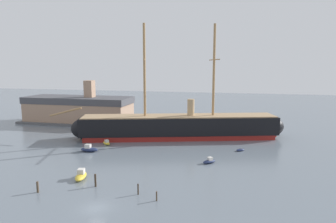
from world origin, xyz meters
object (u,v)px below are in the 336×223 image
mooring_piling_right_pair (138,189)px  mooring_piling_midwater (95,180)px  seagull_in_flight (97,86)px  motorboat_mid_right (209,161)px  motorboat_mid_left (89,149)px  motorboat_foreground_left (81,176)px  mooring_piling_left_pair (38,187)px  mooring_piling_nearest (157,196)px  motorboat_distant_centre (185,125)px  motorboat_far_right (269,136)px  dockside_warehouse_left (79,110)px  dinghy_alongside_stern (240,150)px  tall_ship (179,126)px  motorboat_alongside_bow (107,143)px

mooring_piling_right_pair → mooring_piling_midwater: 8.71m
seagull_in_flight → mooring_piling_midwater: bearing=-67.4°
motorboat_mid_right → mooring_piling_right_pair: mooring_piling_right_pair is taller
motorboat_mid_left → mooring_piling_right_pair: motorboat_mid_left is taller
motorboat_foreground_left → mooring_piling_left_pair: bearing=-119.1°
mooring_piling_nearest → mooring_piling_right_pair: 4.03m
motorboat_distant_centre → motorboat_far_right: bearing=-20.2°
motorboat_mid_right → motorboat_distant_centre: 39.66m
mooring_piling_left_pair → seagull_in_flight: (2.92, 18.14, 16.26)m
motorboat_foreground_left → dockside_warehouse_left: 59.98m
mooring_piling_left_pair → dinghy_alongside_stern: bearing=44.5°
seagull_in_flight → dockside_warehouse_left: bearing=124.6°
mooring_piling_nearest → dockside_warehouse_left: size_ratio=0.04×
tall_ship → motorboat_foreground_left: 38.42m
mooring_piling_midwater → mooring_piling_nearest: bearing=-13.9°
motorboat_mid_right → motorboat_alongside_bow: motorboat_alongside_bow is taller
tall_ship → dinghy_alongside_stern: 20.72m
motorboat_mid_left → mooring_piling_nearest: 33.35m
dockside_warehouse_left → motorboat_alongside_bow: bearing=-49.1°
motorboat_far_right → mooring_piling_left_pair: size_ratio=2.57×
motorboat_mid_left → motorboat_distant_centre: motorboat_mid_left is taller
mooring_piling_nearest → motorboat_far_right: bearing=65.8°
motorboat_distant_centre → dinghy_alongside_stern: bearing=-54.4°
motorboat_alongside_bow → mooring_piling_nearest: 37.87m
tall_ship → motorboat_foreground_left: tall_ship is taller
motorboat_alongside_bow → dinghy_alongside_stern: (36.07, 1.88, -0.19)m
motorboat_alongside_bow → seagull_in_flight: seagull_in_flight is taller
motorboat_alongside_bow → mooring_piling_right_pair: (18.94, -28.76, 0.46)m
tall_ship → motorboat_alongside_bow: tall_ship is taller
mooring_piling_midwater → dockside_warehouse_left: size_ratio=0.05×
motorboat_mid_right → dinghy_alongside_stern: 13.32m
dinghy_alongside_stern → motorboat_mid_left: bearing=-166.3°
motorboat_mid_right → mooring_piling_left_pair: size_ratio=1.68×
motorboat_alongside_bow → mooring_piling_left_pair: size_ratio=1.74×
motorboat_mid_left → mooring_piling_nearest: bearing=-43.8°
motorboat_foreground_left → motorboat_far_right: 57.59m
motorboat_distant_centre → mooring_piling_midwater: 55.99m
motorboat_mid_left → mooring_piling_nearest: size_ratio=2.88×
tall_ship → seagull_in_flight: bearing=-117.8°
mooring_piling_left_pair → seagull_in_flight: 24.54m
mooring_piling_midwater → motorboat_mid_right: bearing=43.3°
motorboat_distant_centre → mooring_piling_nearest: (5.46, -58.62, 0.17)m
motorboat_distant_centre → mooring_piling_left_pair: (-15.40, -60.12, 0.34)m
motorboat_mid_left → dinghy_alongside_stern: 38.61m
dinghy_alongside_stern → mooring_piling_midwater: bearing=-131.4°
mooring_piling_midwater → motorboat_distant_centre: bearing=83.0°
motorboat_mid_right → mooring_piling_left_pair: bearing=-140.8°
dinghy_alongside_stern → seagull_in_flight: size_ratio=2.30×
motorboat_foreground_left → motorboat_mid_left: size_ratio=1.05×
motorboat_foreground_left → mooring_piling_left_pair: (-4.10, -7.36, 0.31)m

